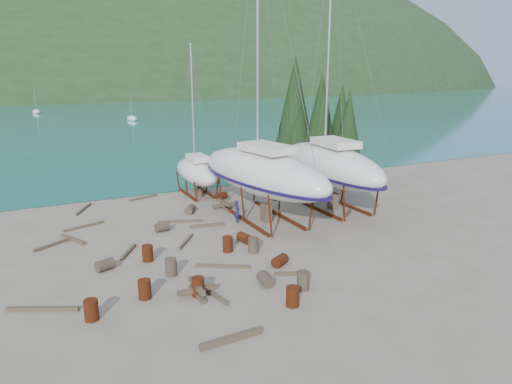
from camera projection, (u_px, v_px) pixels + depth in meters
name	position (u px, v px, depth m)	size (l,w,h in m)	color
ground	(256.00, 250.00, 25.97)	(600.00, 600.00, 0.00)	#686252
bay_water	(40.00, 90.00, 298.37)	(700.00, 700.00, 0.00)	#1A6482
far_hill	(40.00, 90.00, 302.70)	(800.00, 360.00, 110.00)	#1E361B
far_house_right	(124.00, 90.00, 202.61)	(6.60, 5.60, 5.60)	beige
cypress_near_right	(321.00, 120.00, 40.35)	(3.60, 3.60, 10.00)	black
cypress_mid_right	(348.00, 131.00, 39.49)	(3.06, 3.06, 8.50)	black
cypress_back_left	(295.00, 109.00, 41.21)	(4.14, 4.14, 11.50)	black
cypress_far_right	(341.00, 124.00, 42.66)	(3.24, 3.24, 9.00)	black
moored_boat_mid	(132.00, 119.00, 99.41)	(2.00, 5.00, 6.05)	silver
moored_boat_far	(37.00, 112.00, 117.52)	(2.00, 5.00, 6.05)	silver
large_sailboat_near	(262.00, 172.00, 30.81)	(5.74, 13.49, 20.56)	silver
large_sailboat_far	(329.00, 164.00, 33.72)	(4.45, 12.81, 19.93)	silver
small_sailboat_shore	(196.00, 171.00, 37.46)	(2.41, 7.54, 12.04)	silver
worker	(237.00, 211.00, 30.63)	(0.56, 0.37, 1.55)	#131856
drum_0	(91.00, 310.00, 18.47)	(0.58, 0.58, 0.88)	#5F2E10
drum_1	(265.00, 279.00, 21.61)	(0.58, 0.58, 0.88)	#2D2823
drum_3	(293.00, 297.00, 19.60)	(0.58, 0.58, 0.88)	#5F2E10
drum_4	(221.00, 196.00, 36.40)	(0.58, 0.58, 0.88)	#5F2E10
drum_5	(253.00, 245.00, 25.52)	(0.58, 0.58, 0.88)	#2D2823
drum_6	(244.00, 238.00, 27.07)	(0.58, 0.58, 0.88)	#5F2E10
drum_8	(148.00, 253.00, 24.35)	(0.58, 0.58, 0.88)	#5F2E10
drum_9	(162.00, 227.00, 29.03)	(0.58, 0.58, 0.88)	#2D2823
drum_10	(198.00, 287.00, 20.51)	(0.58, 0.58, 0.88)	#5F2E10
drum_11	(190.00, 209.00, 32.84)	(0.58, 0.58, 0.88)	#2D2823
drum_12	(280.00, 261.00, 23.76)	(0.58, 0.58, 0.88)	#5F2E10
drum_13	(145.00, 289.00, 20.26)	(0.58, 0.58, 0.88)	#5F2E10
drum_14	(228.00, 244.00, 25.66)	(0.58, 0.58, 0.88)	#5F2E10
drum_15	(105.00, 265.00, 23.23)	(0.58, 0.58, 0.88)	#2D2823
drum_16	(171.00, 267.00, 22.58)	(0.58, 0.58, 0.88)	#2D2823
drum_17	(303.00, 281.00, 21.12)	(0.58, 0.58, 0.88)	#2D2823
timber_0	(83.00, 209.00, 33.61)	(0.14, 2.89, 0.14)	brown
timber_1	(348.00, 213.00, 32.58)	(0.19, 1.75, 0.19)	brown
timber_2	(72.00, 239.00, 27.39)	(0.19, 2.34, 0.19)	brown
timber_3	(210.00, 293.00, 20.74)	(0.15, 2.71, 0.15)	brown
timber_4	(128.00, 252.00, 25.51)	(0.17, 2.05, 0.17)	brown
timber_5	(223.00, 266.00, 23.59)	(0.16, 2.84, 0.16)	brown
timber_6	(213.00, 200.00, 36.05)	(0.19, 1.60, 0.19)	brown
timber_7	(289.00, 274.00, 22.69)	(0.17, 1.52, 0.17)	brown
timber_8	(207.00, 225.00, 29.93)	(0.19, 2.27, 0.19)	brown
timber_9	(143.00, 198.00, 36.71)	(0.15, 2.48, 0.15)	brown
timber_10	(180.00, 221.00, 30.78)	(0.16, 3.00, 0.16)	brown
timber_11	(186.00, 241.00, 27.09)	(0.15, 2.43, 0.15)	brown
timber_14	(42.00, 309.00, 19.25)	(0.18, 3.07, 0.18)	brown
timber_15	(84.00, 226.00, 29.81)	(0.15, 2.75, 0.15)	brown
timber_16	(232.00, 339.00, 17.05)	(0.23, 2.54, 0.23)	brown
timber_17	(52.00, 245.00, 26.53)	(0.16, 2.32, 0.16)	brown
timber_pile_fore	(197.00, 290.00, 20.51)	(1.80, 1.80, 0.60)	brown
timber_pile_aft	(224.00, 205.00, 33.85)	(1.80, 1.80, 0.60)	brown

